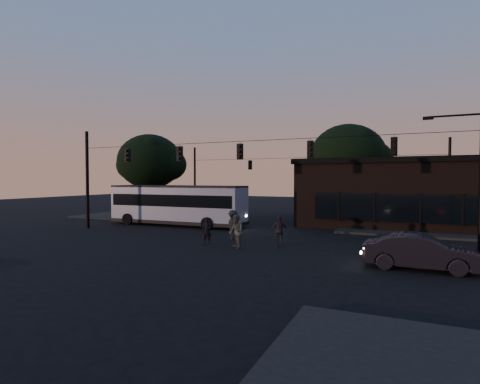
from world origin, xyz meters
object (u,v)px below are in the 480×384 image
at_px(bus, 177,203).
at_px(car, 421,252).
at_px(building, 399,192).
at_px(pedestrian_a, 207,231).
at_px(pedestrian_b, 236,231).
at_px(pedestrian_d, 233,225).
at_px(pedestrian_c, 280,231).

height_order(bus, car, bus).
distance_m(building, pedestrian_a, 17.73).
relative_size(bus, pedestrian_b, 6.27).
relative_size(pedestrian_a, pedestrian_b, 0.85).
relative_size(pedestrian_a, pedestrian_d, 0.85).
xyz_separation_m(building, pedestrian_c, (-5.89, -13.42, -1.82)).
xyz_separation_m(building, pedestrian_d, (-9.29, -12.40, -1.77)).
xyz_separation_m(bus, pedestrian_d, (7.31, -4.73, -0.91)).
bearing_deg(pedestrian_c, pedestrian_b, 12.89).
xyz_separation_m(pedestrian_a, pedestrian_c, (4.09, 1.11, 0.09)).
bearing_deg(pedestrian_a, car, -37.80).
relative_size(bus, pedestrian_a, 7.34).
relative_size(car, pedestrian_b, 2.45).
distance_m(bus, car, 19.79).
xyz_separation_m(pedestrian_a, pedestrian_d, (0.68, 2.14, 0.14)).
bearing_deg(pedestrian_a, pedestrian_b, -40.76).
bearing_deg(car, pedestrian_a, 82.00).
bearing_deg(pedestrian_c, pedestrian_a, -8.89).
height_order(pedestrian_a, pedestrian_c, pedestrian_c).
xyz_separation_m(pedestrian_b, pedestrian_c, (2.02, 1.52, -0.05)).
distance_m(pedestrian_a, pedestrian_d, 2.25).
xyz_separation_m(bus, pedestrian_b, (8.70, -7.27, -0.91)).
xyz_separation_m(car, pedestrian_a, (-11.21, 1.61, 0.04)).
relative_size(building, bus, 1.31).
xyz_separation_m(pedestrian_c, pedestrian_d, (-3.41, 1.02, 0.05)).
distance_m(bus, pedestrian_b, 11.38).
relative_size(car, pedestrian_a, 2.87).
bearing_deg(building, pedestrian_a, -124.46).
xyz_separation_m(bus, car, (17.85, -8.47, -1.09)).
bearing_deg(car, pedestrian_b, 82.68).
height_order(pedestrian_a, pedestrian_d, pedestrian_d).
bearing_deg(car, pedestrian_d, 70.60).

